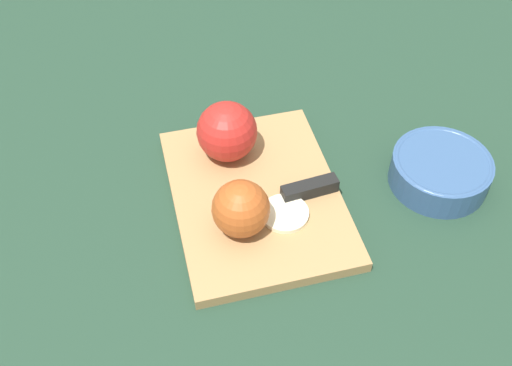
% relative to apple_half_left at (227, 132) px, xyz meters
% --- Properties ---
extents(ground_plane, '(4.00, 4.00, 0.00)m').
position_rel_apple_half_left_xyz_m(ground_plane, '(0.09, 0.01, -0.06)').
color(ground_plane, '#1E3828').
extents(cutting_board, '(0.33, 0.26, 0.02)m').
position_rel_apple_half_left_xyz_m(cutting_board, '(0.09, 0.01, -0.05)').
color(cutting_board, '#A37A4C').
rests_on(cutting_board, ground_plane).
extents(apple_half_left, '(0.09, 0.09, 0.09)m').
position_rel_apple_half_left_xyz_m(apple_half_left, '(0.00, 0.00, 0.00)').
color(apple_half_left, red).
rests_on(apple_half_left, cutting_board).
extents(apple_half_right, '(0.08, 0.08, 0.08)m').
position_rel_apple_half_left_xyz_m(apple_half_right, '(0.13, -0.03, -0.01)').
color(apple_half_right, '#AD4C1E').
rests_on(apple_half_right, cutting_board).
extents(knife, '(0.02, 0.16, 0.02)m').
position_rel_apple_half_left_xyz_m(knife, '(0.12, 0.07, -0.03)').
color(knife, silver).
rests_on(knife, cutting_board).
extents(apple_slice, '(0.06, 0.06, 0.01)m').
position_rel_apple_half_left_xyz_m(apple_slice, '(0.14, 0.03, -0.04)').
color(apple_slice, beige).
rests_on(apple_slice, cutting_board).
extents(bowl, '(0.14, 0.14, 0.05)m').
position_rel_apple_half_left_xyz_m(bowl, '(0.15, 0.27, -0.04)').
color(bowl, '#33517F').
rests_on(bowl, ground_plane).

